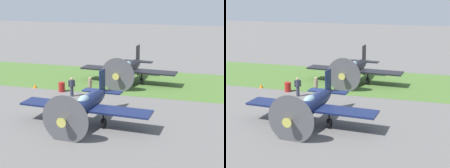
% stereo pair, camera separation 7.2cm
% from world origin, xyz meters
% --- Properties ---
extents(ground_plane, '(160.00, 160.00, 0.00)m').
position_xyz_m(ground_plane, '(0.00, 0.00, 0.00)').
color(ground_plane, '#605E5B').
extents(grass_verge, '(120.00, 11.00, 0.01)m').
position_xyz_m(grass_verge, '(0.00, -10.92, 0.00)').
color(grass_verge, '#476B2D').
rests_on(grass_verge, ground).
extents(airplane_lead, '(9.59, 7.59, 3.42)m').
position_xyz_m(airplane_lead, '(-1.75, 2.12, 1.43)').
color(airplane_lead, '#141E47').
rests_on(airplane_lead, ground).
extents(airplane_wingman, '(10.10, 7.98, 3.60)m').
position_xyz_m(airplane_wingman, '(-1.80, -10.29, 1.50)').
color(airplane_wingman, black).
rests_on(airplane_wingman, ground).
extents(ground_crew_chief, '(0.38, 0.60, 1.73)m').
position_xyz_m(ground_crew_chief, '(0.39, -4.55, 0.91)').
color(ground_crew_chief, '#847A5B').
rests_on(ground_crew_chief, ground).
extents(ground_crew_mechanic, '(0.53, 0.41, 1.73)m').
position_xyz_m(ground_crew_mechanic, '(1.91, -3.92, 0.91)').
color(ground_crew_mechanic, '#2D3342').
rests_on(ground_crew_mechanic, ground).
extents(fuel_drum, '(0.60, 0.60, 0.90)m').
position_xyz_m(fuel_drum, '(3.43, -5.07, 0.45)').
color(fuel_drum, maroon).
rests_on(fuel_drum, ground).
extents(runway_marker_cone, '(0.36, 0.36, 0.44)m').
position_xyz_m(runway_marker_cone, '(6.47, -5.46, 0.22)').
color(runway_marker_cone, orange).
rests_on(runway_marker_cone, ground).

